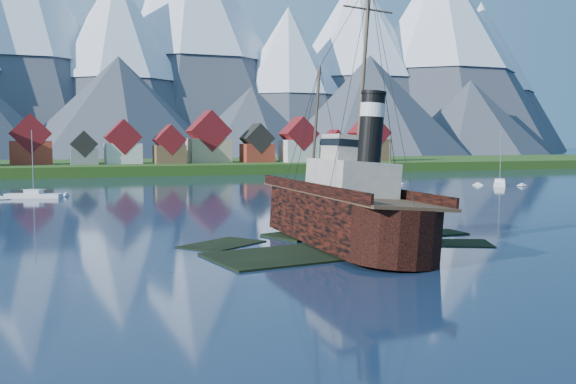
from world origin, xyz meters
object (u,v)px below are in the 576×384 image
object	(u,v)px
tugboat_wreck	(332,209)
sailboat_e	(389,182)
sailboat_d	(500,184)
sailboat_c	(34,196)

from	to	relation	value
tugboat_wreck	sailboat_e	xyz separation A→B (m)	(50.19, 76.51, -3.11)
sailboat_d	sailboat_e	xyz separation A→B (m)	(-19.16, 16.53, -0.08)
sailboat_c	sailboat_e	distance (m)	80.35
tugboat_wreck	sailboat_d	bearing A→B (deg)	43.35
tugboat_wreck	sailboat_e	distance (m)	91.55
tugboat_wreck	sailboat_e	world-z (taller)	tugboat_wreck
tugboat_wreck	sailboat_d	xyz separation A→B (m)	(69.35, 59.98, -3.03)
tugboat_wreck	sailboat_e	bearing A→B (deg)	59.23
sailboat_d	sailboat_e	size ratio (longest dim) A/B	1.28
tugboat_wreck	sailboat_c	distance (m)	70.65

